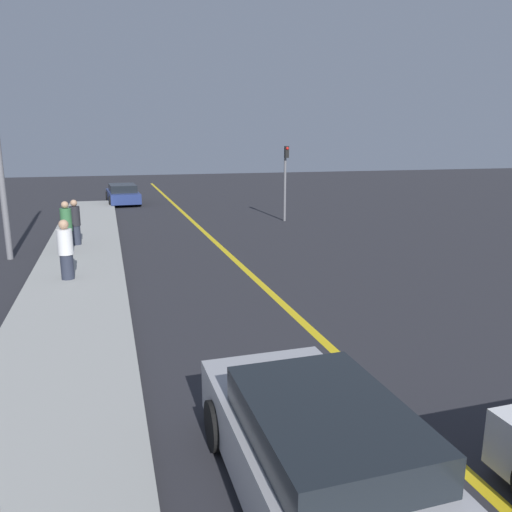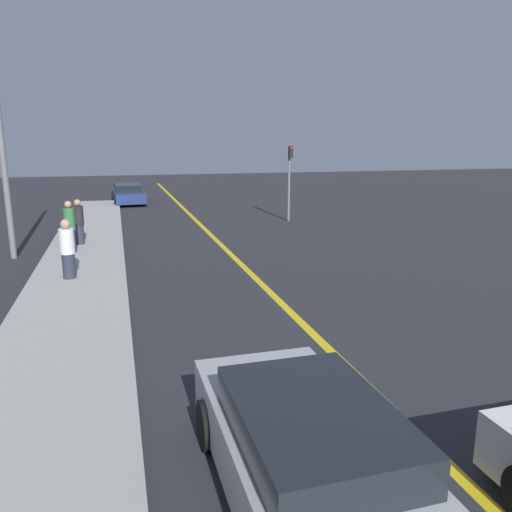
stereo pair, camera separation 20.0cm
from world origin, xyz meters
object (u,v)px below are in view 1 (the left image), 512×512
car_far_distant (123,194)px  pedestrian_by_sign (75,222)px  traffic_light (285,175)px  pedestrian_mid_group (66,250)px  car_ahead_center (319,452)px  pedestrian_far_standing (67,227)px

car_far_distant → pedestrian_by_sign: 13.45m
pedestrian_by_sign → traffic_light: traffic_light is taller
pedestrian_mid_group → traffic_light: traffic_light is taller
car_ahead_center → pedestrian_mid_group: pedestrian_mid_group is taller
pedestrian_by_sign → traffic_light: (9.50, 3.92, 1.28)m
traffic_light → pedestrian_by_sign: bearing=-157.6°
pedestrian_mid_group → pedestrian_by_sign: bearing=90.1°
pedestrian_mid_group → car_far_distant: bearing=83.4°
pedestrian_far_standing → pedestrian_by_sign: size_ratio=1.07×
car_ahead_center → pedestrian_far_standing: bearing=103.8°
car_ahead_center → traffic_light: (6.31, 18.64, 1.62)m
car_far_distant → pedestrian_mid_group: bearing=-99.7°
car_far_distant → pedestrian_mid_group: size_ratio=2.83×
pedestrian_by_sign → pedestrian_mid_group: bearing=-89.9°
car_ahead_center → pedestrian_by_sign: pedestrian_by_sign is taller
car_far_distant → pedestrian_mid_group: 18.26m
pedestrian_mid_group → pedestrian_by_sign: 4.85m
car_ahead_center → car_far_distant: car_ahead_center is taller
pedestrian_mid_group → traffic_light: 12.99m
car_far_distant → pedestrian_by_sign: pedestrian_by_sign is taller
pedestrian_mid_group → traffic_light: bearing=42.8°
car_far_distant → traffic_light: traffic_light is taller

